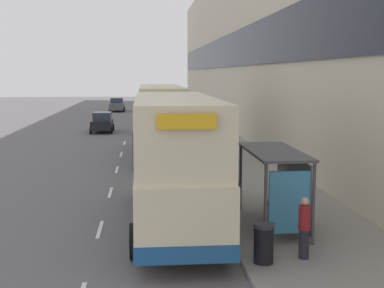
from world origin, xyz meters
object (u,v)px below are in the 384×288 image
Objects in this scene: car_1 at (117,105)px; car_3 at (148,105)px; bus_shelter at (281,175)px; pedestrian_2 at (234,200)px; litter_bin at (264,243)px; car_0 at (152,124)px; car_2 at (102,122)px; double_decker_bus_near at (175,158)px; pedestrian_1 at (304,228)px; double_decker_bus_ahead at (161,120)px; pedestrian_at_shelter at (309,209)px.

car_3 is at bearing -175.12° from car_1.
pedestrian_2 is (-1.41, 0.59, -0.92)m from bus_shelter.
car_1 is 4.05× the size of litter_bin.
car_2 is (-4.27, 1.96, 0.01)m from car_0.
bus_shelter reaches higher than car_1.
car_1 is at bearing 98.10° from bus_shelter.
double_decker_bus_near reaches higher than car_0.
bus_shelter is 1.02× the size of car_0.
car_3 is (-0.18, 27.86, 0.03)m from car_0.
pedestrian_1 is 1.21m from litter_bin.
double_decker_bus_ahead is at bearing 89.97° from double_decker_bus_near.
pedestrian_1 is (3.60, -31.20, 0.15)m from car_0.
car_2 is 2.37× the size of pedestrian_1.
bus_shelter is at bearing -22.83° from pedestrian_2.
pedestrian_1 is (-0.76, -1.97, 0.03)m from pedestrian_at_shelter.
litter_bin is (2.08, -4.14, -1.61)m from double_decker_bus_near.
double_decker_bus_ahead reaches higher than pedestrian_at_shelter.
litter_bin is at bearing -86.99° from pedestrian_2.
pedestrian_at_shelter reaches higher than pedestrian_2.
car_0 is 0.97× the size of car_1.
pedestrian_1 is (3.78, -59.06, 0.12)m from car_3.
car_3 is (4.10, 0.35, -0.02)m from car_1.
bus_shelter reaches higher than car_0.
pedestrian_1 is at bearing 97.65° from car_1.
pedestrian_at_shelter is at bearing -50.04° from bus_shelter.
double_decker_bus_ahead reaches higher than car_2.
car_0 is 27.86m from car_3.
bus_shelter is 2.61× the size of pedestrian_at_shelter.
car_1 is at bearing 96.52° from litter_bin.
car_0 is 2.48× the size of pedestrian_1.
double_decker_bus_near is at bearing 154.08° from pedestrian_at_shelter.
double_decker_bus_near is at bearing -89.42° from car_3.
pedestrian_2 is (1.88, -15.43, -1.33)m from double_decker_bus_ahead.
car_1 is at bearing -89.98° from car_2.
pedestrian_1 is at bearing -68.41° from pedestrian_2.
litter_bin is at bearing -63.40° from double_decker_bus_near.
double_decker_bus_ahead reaches higher than car_1.
pedestrian_1 is at bearing 103.35° from car_2.
bus_shelter is 1.40m from pedestrian_at_shelter.
car_1 is at bearing 96.67° from double_decker_bus_ahead.
pedestrian_1 reaches higher than pedestrian_2.
car_0 is at bearing 91.77° from double_decker_bus_ahead.
pedestrian_at_shelter is 0.97× the size of pedestrian_1.
double_decker_bus_ahead is 6.90× the size of pedestrian_1.
car_3 is (-0.56, 55.16, -1.41)m from double_decker_bus_near.
pedestrian_1 reaches higher than pedestrian_at_shelter.
double_decker_bus_near is (-3.30, 1.12, 0.41)m from bus_shelter.
double_decker_bus_near is 55.02m from car_1.
double_decker_bus_near is 2.37m from pedestrian_2.
bus_shelter is 0.37× the size of double_decker_bus_ahead.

